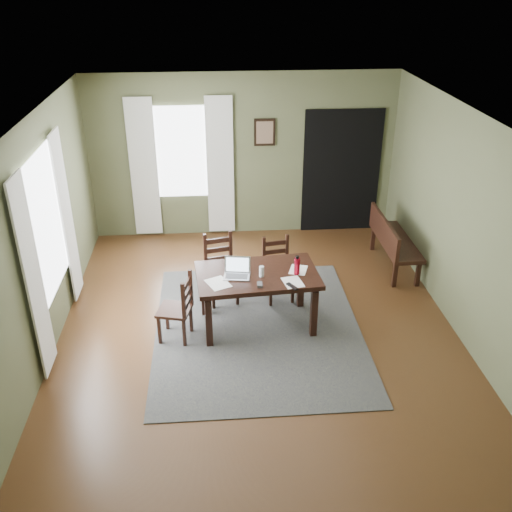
{
  "coord_description": "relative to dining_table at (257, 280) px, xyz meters",
  "views": [
    {
      "loc": [
        -0.5,
        -6.04,
        4.19
      ],
      "look_at": [
        0.0,
        0.3,
        0.9
      ],
      "focal_mm": 40.0,
      "sensor_mm": 36.0,
      "label": 1
    }
  ],
  "objects": [
    {
      "name": "room_shell",
      "position": [
        -0.0,
        -0.1,
        1.13
      ],
      "size": [
        5.02,
        6.02,
        2.71
      ],
      "color": "#565C3C",
      "rests_on": "ground"
    },
    {
      "name": "drinking_glass",
      "position": [
        0.05,
        -0.08,
        0.16
      ],
      "size": [
        0.07,
        0.07,
        0.14
      ],
      "primitive_type": "cylinder",
      "rotation": [
        0.0,
        0.0,
        0.07
      ],
      "color": "silver",
      "rests_on": "dining_table"
    },
    {
      "name": "framed_picture",
      "position": [
        0.35,
        2.86,
        1.08
      ],
      "size": [
        0.34,
        0.03,
        0.44
      ],
      "color": "black",
      "rests_on": "ground"
    },
    {
      "name": "curtain_left_near",
      "position": [
        -2.44,
        -0.72,
        0.53
      ],
      "size": [
        0.03,
        0.48,
        2.3
      ],
      "color": "silver",
      "rests_on": "ground"
    },
    {
      "name": "curtain_back_right",
      "position": [
        -0.38,
        2.84,
        0.53
      ],
      "size": [
        0.44,
        0.03,
        2.3
      ],
      "color": "silver",
      "rests_on": "ground"
    },
    {
      "name": "dining_table",
      "position": [
        0.0,
        0.0,
        0.0
      ],
      "size": [
        1.57,
        1.02,
        0.75
      ],
      "rotation": [
        0.0,
        0.0,
        0.08
      ],
      "color": "black",
      "rests_on": "rug"
    },
    {
      "name": "chair_back_right",
      "position": [
        0.33,
        0.66,
        -0.23
      ],
      "size": [
        0.45,
        0.45,
        0.88
      ],
      "rotation": [
        0.0,
        0.0,
        0.17
      ],
      "color": "black",
      "rests_on": "rug"
    },
    {
      "name": "chair_end",
      "position": [
        -0.99,
        -0.22,
        -0.23
      ],
      "size": [
        0.47,
        0.47,
        0.88
      ],
      "rotation": [
        0.0,
        0.0,
        -1.81
      ],
      "color": "black",
      "rests_on": "rug"
    },
    {
      "name": "laptop",
      "position": [
        -0.25,
        -0.02,
        0.15
      ],
      "size": [
        0.35,
        0.3,
        0.22
      ],
      "rotation": [
        0.0,
        0.0,
        -0.15
      ],
      "color": "#B7B7BC",
      "rests_on": "dining_table"
    },
    {
      "name": "water_bottle",
      "position": [
        0.48,
        -0.05,
        0.21
      ],
      "size": [
        0.08,
        0.08,
        0.25
      ],
      "rotation": [
        0.0,
        0.0,
        0.06
      ],
      "color": "#A90D24",
      "rests_on": "dining_table"
    },
    {
      "name": "paper_a",
      "position": [
        -0.49,
        -0.21,
        0.09
      ],
      "size": [
        0.34,
        0.38,
        0.0
      ],
      "primitive_type": "cube",
      "rotation": [
        0.0,
        0.0,
        0.44
      ],
      "color": "white",
      "rests_on": "dining_table"
    },
    {
      "name": "paper_b",
      "position": [
        0.41,
        -0.26,
        0.09
      ],
      "size": [
        0.27,
        0.32,
        0.0
      ],
      "primitive_type": "cube",
      "rotation": [
        0.0,
        0.0,
        0.2
      ],
      "color": "white",
      "rests_on": "dining_table"
    },
    {
      "name": "window_left",
      "position": [
        -2.47,
        0.1,
        0.78
      ],
      "size": [
        0.01,
        1.3,
        1.7
      ],
      "color": "white",
      "rests_on": "ground"
    },
    {
      "name": "tv_remote",
      "position": [
        0.38,
        -0.37,
        0.1
      ],
      "size": [
        0.13,
        0.18,
        0.02
      ],
      "primitive_type": "cube",
      "rotation": [
        0.0,
        0.0,
        0.53
      ],
      "color": "black",
      "rests_on": "dining_table"
    },
    {
      "name": "ground",
      "position": [
        -0.0,
        -0.1,
        -0.67
      ],
      "size": [
        5.0,
        6.0,
        0.01
      ],
      "color": "#492C16"
    },
    {
      "name": "bench",
      "position": [
        2.15,
        1.42,
        -0.19
      ],
      "size": [
        0.45,
        1.41,
        0.79
      ],
      "rotation": [
        0.0,
        0.0,
        1.57
      ],
      "color": "black",
      "rests_on": "ground"
    },
    {
      "name": "computer_mouse",
      "position": [
        0.0,
        -0.31,
        0.11
      ],
      "size": [
        0.07,
        0.11,
        0.03
      ],
      "primitive_type": "cube",
      "rotation": [
        0.0,
        0.0,
        -0.05
      ],
      "color": "#3F3F42",
      "rests_on": "dining_table"
    },
    {
      "name": "curtain_back_left",
      "position": [
        -1.62,
        2.84,
        0.53
      ],
      "size": [
        0.44,
        0.03,
        2.3
      ],
      "color": "silver",
      "rests_on": "ground"
    },
    {
      "name": "window_back",
      "position": [
        -1.0,
        2.87,
        0.78
      ],
      "size": [
        1.0,
        0.01,
        1.5
      ],
      "color": "white",
      "rests_on": "ground"
    },
    {
      "name": "chair_back_left",
      "position": [
        -0.44,
        0.68,
        -0.2
      ],
      "size": [
        0.49,
        0.49,
        0.94
      ],
      "rotation": [
        0.0,
        0.0,
        0.22
      ],
      "color": "black",
      "rests_on": "rug"
    },
    {
      "name": "rug",
      "position": [
        -0.0,
        -0.1,
        -0.66
      ],
      "size": [
        2.6,
        3.2,
        0.01
      ],
      "color": "#3C3C3C",
      "rests_on": "ground"
    },
    {
      "name": "doorway_back",
      "position": [
        1.65,
        2.87,
        0.38
      ],
      "size": [
        1.3,
        0.03,
        2.1
      ],
      "color": "black",
      "rests_on": "ground"
    },
    {
      "name": "curtain_left_far",
      "position": [
        -2.44,
        0.92,
        0.53
      ],
      "size": [
        0.03,
        0.48,
        2.3
      ],
      "color": "silver",
      "rests_on": "ground"
    },
    {
      "name": "paper_d",
      "position": [
        0.52,
        0.05,
        0.09
      ],
      "size": [
        0.28,
        0.32,
        0.0
      ],
      "primitive_type": "cube",
      "rotation": [
        0.0,
        0.0,
        -0.31
      ],
      "color": "white",
      "rests_on": "dining_table"
    }
  ]
}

